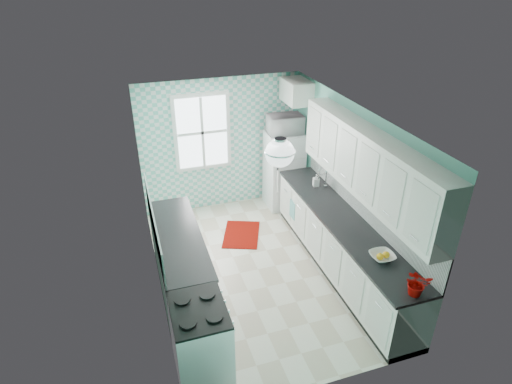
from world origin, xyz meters
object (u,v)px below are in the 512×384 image
object	(u,v)px
sink	(316,190)
stove	(201,339)
ceiling_light	(280,153)
fruit_bowl	(382,256)
potted_plant	(418,283)
fridge	(284,170)
microwave	(285,124)

from	to	relation	value
sink	stove	bearing A→B (deg)	-140.88
ceiling_light	fruit_bowl	bearing A→B (deg)	-26.33
sink	potted_plant	xyz separation A→B (m)	(-0.00, -2.64, 0.17)
fruit_bowl	fridge	bearing A→B (deg)	91.62
fridge	microwave	distance (m)	0.92
ceiling_light	potted_plant	world-z (taller)	ceiling_light
ceiling_light	fruit_bowl	world-z (taller)	ceiling_light
fridge	fruit_bowl	xyz separation A→B (m)	(0.09, -3.19, 0.23)
ceiling_light	potted_plant	size ratio (longest dim) A/B	1.11
stove	sink	size ratio (longest dim) A/B	1.75
ceiling_light	sink	xyz separation A→B (m)	(1.20, 1.37, -1.39)
ceiling_light	stove	xyz separation A→B (m)	(-1.20, -0.75, -1.84)
ceiling_light	stove	size ratio (longest dim) A/B	0.38
fridge	sink	world-z (taller)	fridge
stove	fruit_bowl	distance (m)	2.45
fridge	sink	distance (m)	1.25
stove	ceiling_light	bearing A→B (deg)	35.58
ceiling_light	potted_plant	bearing A→B (deg)	-46.81
ceiling_light	stove	bearing A→B (deg)	-147.92
fruit_bowl	potted_plant	xyz separation A→B (m)	(0.00, -0.68, 0.12)
ceiling_light	sink	world-z (taller)	ceiling_light
fruit_bowl	ceiling_light	bearing A→B (deg)	153.67
ceiling_light	stove	world-z (taller)	ceiling_light
ceiling_light	fridge	world-z (taller)	ceiling_light
ceiling_light	fruit_bowl	distance (m)	1.90
stove	fruit_bowl	world-z (taller)	fruit_bowl
microwave	potted_plant	bearing A→B (deg)	93.63
sink	potted_plant	world-z (taller)	sink
fruit_bowl	potted_plant	bearing A→B (deg)	-90.00
fridge	fruit_bowl	bearing A→B (deg)	-85.84
stove	microwave	world-z (taller)	microwave
potted_plant	fridge	bearing A→B (deg)	91.33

